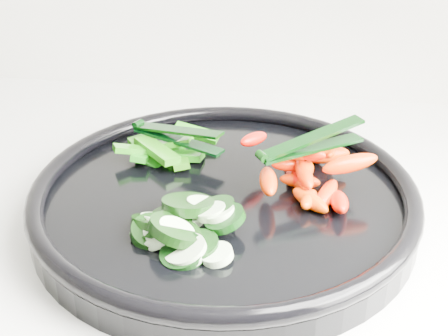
# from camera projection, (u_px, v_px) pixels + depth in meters

# --- Properties ---
(veggie_tray) EXTENTS (0.46, 0.46, 0.04)m
(veggie_tray) POSITION_uv_depth(u_px,v_px,m) (224.00, 199.00, 0.61)
(veggie_tray) COLOR black
(veggie_tray) RESTS_ON counter
(cucumber_pile) EXTENTS (0.11, 0.11, 0.04)m
(cucumber_pile) POSITION_uv_depth(u_px,v_px,m) (179.00, 226.00, 0.54)
(cucumber_pile) COLOR black
(cucumber_pile) RESTS_ON veggie_tray
(carrot_pile) EXTENTS (0.14, 0.14, 0.05)m
(carrot_pile) POSITION_uv_depth(u_px,v_px,m) (309.00, 170.00, 0.61)
(carrot_pile) COLOR #FF4D00
(carrot_pile) RESTS_ON veggie_tray
(pepper_pile) EXTENTS (0.11, 0.09, 0.03)m
(pepper_pile) POSITION_uv_depth(u_px,v_px,m) (163.00, 150.00, 0.67)
(pepper_pile) COLOR #206B0A
(pepper_pile) RESTS_ON veggie_tray
(tong_carrot) EXTENTS (0.10, 0.08, 0.02)m
(tong_carrot) POSITION_uv_depth(u_px,v_px,m) (309.00, 144.00, 0.59)
(tong_carrot) COLOR black
(tong_carrot) RESTS_ON carrot_pile
(tong_pepper) EXTENTS (0.11, 0.06, 0.02)m
(tong_pepper) POSITION_uv_depth(u_px,v_px,m) (175.00, 134.00, 0.66)
(tong_pepper) COLOR black
(tong_pepper) RESTS_ON pepper_pile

